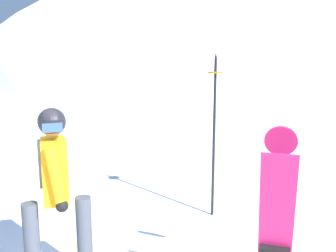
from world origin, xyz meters
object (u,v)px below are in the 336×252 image
object	(u,v)px
snowboarder_main	(56,192)
rock_mid	(52,171)
piste_marker_near	(214,126)
spare_snowboard	(276,221)

from	to	relation	value
snowboarder_main	rock_mid	size ratio (longest dim) A/B	3.87
piste_marker_near	rock_mid	size ratio (longest dim) A/B	4.98
spare_snowboard	piste_marker_near	distance (m)	1.99
piste_marker_near	rock_mid	xyz separation A→B (m)	(-3.24, 1.06, -1.25)
spare_snowboard	piste_marker_near	world-z (taller)	piste_marker_near
snowboarder_main	piste_marker_near	distance (m)	2.28
spare_snowboard	piste_marker_near	size ratio (longest dim) A/B	0.72
snowboarder_main	rock_mid	bearing A→B (deg)	124.96
spare_snowboard	rock_mid	world-z (taller)	spare_snowboard
rock_mid	piste_marker_near	bearing A→B (deg)	-18.06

